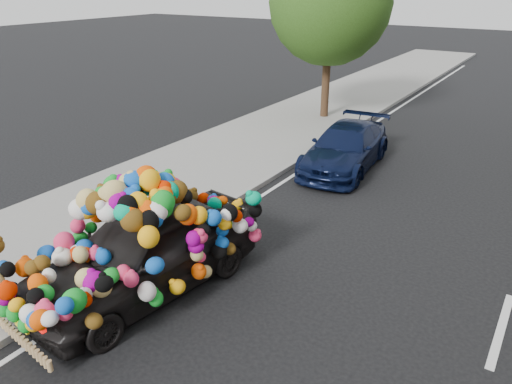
{
  "coord_description": "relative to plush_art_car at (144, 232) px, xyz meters",
  "views": [
    {
      "loc": [
        3.75,
        -7.02,
        4.81
      ],
      "look_at": [
        -0.88,
        0.26,
        1.09
      ],
      "focal_mm": 35.0,
      "sensor_mm": 36.0,
      "label": 1
    }
  ],
  "objects": [
    {
      "name": "sidewalk",
      "position": [
        -2.73,
        2.01,
        -1.0
      ],
      "size": [
        4.0,
        60.0,
        0.12
      ],
      "primitive_type": "cube",
      "color": "gray",
      "rests_on": "ground"
    },
    {
      "name": "plush_art_car",
      "position": [
        0.0,
        0.0,
        0.0
      ],
      "size": [
        2.65,
        4.62,
        2.07
      ],
      "rotation": [
        0.0,
        0.0,
        -0.14
      ],
      "color": "black",
      "rests_on": "ground"
    },
    {
      "name": "kerb",
      "position": [
        -0.78,
        2.01,
        -0.99
      ],
      "size": [
        0.15,
        60.0,
        0.13
      ],
      "primitive_type": "cube",
      "color": "gray",
      "rests_on": "ground"
    },
    {
      "name": "navy_sedan",
      "position": [
        0.46,
        7.14,
        -0.47
      ],
      "size": [
        1.98,
        4.15,
        1.17
      ],
      "primitive_type": "imported",
      "rotation": [
        0.0,
        0.0,
        0.09
      ],
      "color": "black",
      "rests_on": "ground"
    },
    {
      "name": "tree_near_sidewalk",
      "position": [
        -2.23,
        11.51,
        2.97
      ],
      "size": [
        4.2,
        4.2,
        6.13
      ],
      "color": "#332114",
      "rests_on": "ground"
    },
    {
      "name": "ground",
      "position": [
        1.57,
        2.01,
        -1.06
      ],
      "size": [
        100.0,
        100.0,
        0.0
      ],
      "primitive_type": "plane",
      "color": "black",
      "rests_on": "ground"
    },
    {
      "name": "lane_markings",
      "position": [
        5.17,
        2.01,
        -1.05
      ],
      "size": [
        6.0,
        50.0,
        0.01
      ],
      "primitive_type": null,
      "color": "silver",
      "rests_on": "ground"
    }
  ]
}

